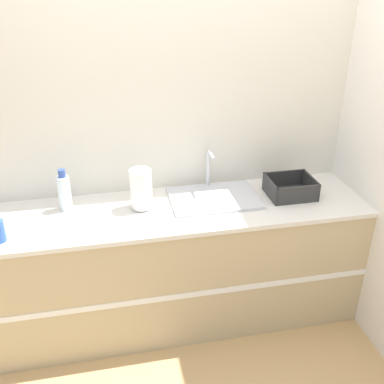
# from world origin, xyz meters

# --- Properties ---
(ground_plane) EXTENTS (12.00, 12.00, 0.00)m
(ground_plane) POSITION_xyz_m (0.00, 0.00, 0.00)
(ground_plane) COLOR tan
(wall_back) EXTENTS (4.89, 0.06, 2.60)m
(wall_back) POSITION_xyz_m (0.00, 0.64, 1.30)
(wall_back) COLOR beige
(wall_back) RESTS_ON ground_plane
(wall_right) EXTENTS (0.06, 2.61, 2.60)m
(wall_right) POSITION_xyz_m (1.28, 0.31, 1.30)
(wall_right) COLOR silver
(wall_right) RESTS_ON ground_plane
(counter_cabinet) EXTENTS (2.52, 0.64, 0.89)m
(counter_cabinet) POSITION_xyz_m (0.00, 0.31, 0.44)
(counter_cabinet) COLOR tan
(counter_cabinet) RESTS_ON ground_plane
(sink) EXTENTS (0.58, 0.40, 0.29)m
(sink) POSITION_xyz_m (0.28, 0.38, 0.90)
(sink) COLOR silver
(sink) RESTS_ON counter_cabinet
(paper_towel_roll) EXTENTS (0.14, 0.14, 0.26)m
(paper_towel_roll) POSITION_xyz_m (-0.20, 0.35, 1.02)
(paper_towel_roll) COLOR #4C4C51
(paper_towel_roll) RESTS_ON counter_cabinet
(dish_rack) EXTENTS (0.30, 0.26, 0.12)m
(dish_rack) POSITION_xyz_m (0.79, 0.33, 0.93)
(dish_rack) COLOR #2D2D2D
(dish_rack) RESTS_ON counter_cabinet
(bottle_clear) EXTENTS (0.08, 0.08, 0.28)m
(bottle_clear) POSITION_xyz_m (-0.67, 0.43, 1.01)
(bottle_clear) COLOR silver
(bottle_clear) RESTS_ON counter_cabinet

